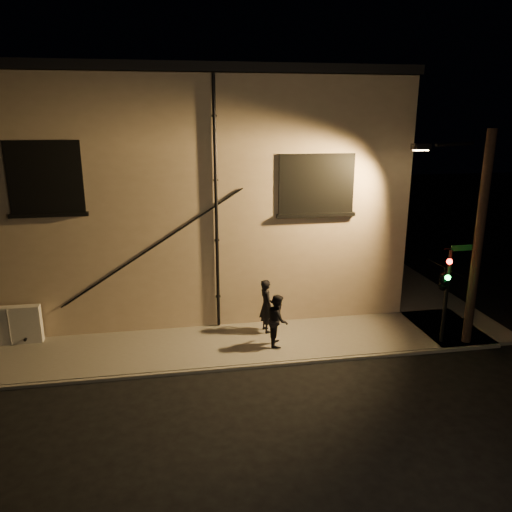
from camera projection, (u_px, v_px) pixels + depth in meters
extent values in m
plane|color=black|center=(288.00, 364.00, 15.02)|extent=(90.00, 90.00, 0.00)
cube|color=#615C57|center=(186.00, 348.00, 15.92)|extent=(20.00, 3.00, 0.12)
cube|color=#615C57|center=(382.00, 271.00, 23.66)|extent=(3.00, 16.00, 0.12)
cube|color=tan|center=(176.00, 185.00, 21.88)|extent=(16.00, 12.00, 8.50)
cube|color=black|center=(171.00, 79.00, 20.67)|extent=(16.20, 12.20, 0.30)
cube|color=black|center=(45.00, 177.00, 15.20)|extent=(2.20, 0.10, 2.20)
cube|color=black|center=(45.00, 177.00, 15.21)|extent=(1.98, 0.05, 1.98)
cube|color=black|center=(317.00, 184.00, 16.73)|extent=(2.60, 0.10, 2.00)
cube|color=#A5B28C|center=(316.00, 184.00, 16.75)|extent=(2.38, 0.05, 1.78)
cylinder|color=black|center=(216.00, 208.00, 16.30)|extent=(0.11, 0.11, 8.30)
cylinder|color=black|center=(150.00, 249.00, 16.32)|extent=(5.96, 0.04, 3.75)
cylinder|color=black|center=(154.00, 247.00, 16.33)|extent=(5.96, 0.04, 3.75)
cube|color=beige|center=(10.00, 325.00, 15.96)|extent=(1.89, 0.32, 1.25)
imported|color=black|center=(266.00, 306.00, 16.78)|extent=(0.55, 0.74, 1.84)
imported|color=black|center=(278.00, 320.00, 15.82)|extent=(0.76, 0.91, 1.68)
cylinder|color=black|center=(446.00, 297.00, 15.83)|extent=(0.12, 0.12, 3.09)
imported|color=black|center=(444.00, 279.00, 15.50)|extent=(0.48, 1.88, 0.75)
sphere|color=#FF140C|center=(450.00, 262.00, 15.16)|extent=(0.17, 0.17, 0.17)
sphere|color=#14FF3F|center=(448.00, 278.00, 15.30)|extent=(0.17, 0.17, 0.17)
cube|color=#0C4C1E|center=(462.00, 248.00, 15.45)|extent=(0.70, 0.03, 0.18)
cylinder|color=black|center=(478.00, 243.00, 15.36)|extent=(0.29, 0.29, 6.86)
cylinder|color=black|center=(455.00, 144.00, 14.94)|extent=(1.74, 0.95, 0.10)
cube|color=black|center=(421.00, 147.00, 15.35)|extent=(0.55, 0.28, 0.18)
cube|color=#FFC672|center=(421.00, 150.00, 15.38)|extent=(0.42, 0.20, 0.04)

